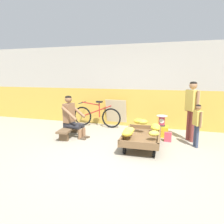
{
  "coord_description": "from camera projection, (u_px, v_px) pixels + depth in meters",
  "views": [
    {
      "loc": [
        1.21,
        -3.67,
        1.69
      ],
      "look_at": [
        -0.27,
        1.21,
        0.75
      ],
      "focal_mm": 32.34,
      "sensor_mm": 36.0,
      "label": 1
    }
  ],
  "objects": [
    {
      "name": "banana_cart",
      "position": [
        142.0,
        137.0,
        4.76
      ],
      "size": [
        0.89,
        1.47,
        0.36
      ],
      "color": "brown",
      "rests_on": "ground"
    },
    {
      "name": "back_wall",
      "position": [
        135.0,
        86.0,
        6.63
      ],
      "size": [
        16.0,
        0.3,
        2.65
      ],
      "color": "gold",
      "rests_on": "ground"
    },
    {
      "name": "low_bench",
      "position": [
        70.0,
        129.0,
        5.6
      ],
      "size": [
        0.41,
        1.13,
        0.27
      ],
      "color": "brown",
      "rests_on": "ground"
    },
    {
      "name": "customer_adult",
      "position": [
        192.0,
        105.0,
        5.08
      ],
      "size": [
        0.34,
        0.43,
        1.53
      ],
      "color": "brown",
      "rests_on": "ground"
    },
    {
      "name": "ground_plane",
      "position": [
        108.0,
        159.0,
        4.1
      ],
      "size": [
        80.0,
        80.0,
        0.0
      ],
      "primitive_type": "plane",
      "color": "gray"
    },
    {
      "name": "weighing_scale",
      "position": [
        162.0,
        121.0,
        5.54
      ],
      "size": [
        0.3,
        0.3,
        0.29
      ],
      "color": "#28282D",
      "rests_on": "plastic_crate"
    },
    {
      "name": "plastic_crate",
      "position": [
        161.0,
        131.0,
        5.6
      ],
      "size": [
        0.36,
        0.28,
        0.3
      ],
      "color": "gold",
      "rests_on": "ground"
    },
    {
      "name": "bicycle_near_left",
      "position": [
        96.0,
        116.0,
        6.64
      ],
      "size": [
        1.66,
        0.48,
        0.86
      ],
      "color": "black",
      "rests_on": "ground"
    },
    {
      "name": "vendor_seated",
      "position": [
        72.0,
        117.0,
        5.49
      ],
      "size": [
        0.71,
        0.54,
        1.14
      ],
      "color": "brown",
      "rests_on": "ground"
    },
    {
      "name": "sign_board",
      "position": [
        116.0,
        113.0,
        6.77
      ],
      "size": [
        0.7,
        0.21,
        0.89
      ],
      "color": "#C6B289",
      "rests_on": "ground"
    },
    {
      "name": "banana_pile",
      "position": [
        142.0,
        128.0,
        4.75
      ],
      "size": [
        0.86,
        1.14,
        0.26
      ],
      "color": "yellow",
      "rests_on": "banana_cart"
    },
    {
      "name": "shopping_bag",
      "position": [
        168.0,
        137.0,
        5.18
      ],
      "size": [
        0.18,
        0.12,
        0.24
      ],
      "primitive_type": "cube",
      "color": "#D13D4C",
      "rests_on": "ground"
    },
    {
      "name": "customer_child",
      "position": [
        197.0,
        121.0,
        4.68
      ],
      "size": [
        0.21,
        0.3,
        1.02
      ],
      "color": "#38425B",
      "rests_on": "ground"
    }
  ]
}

